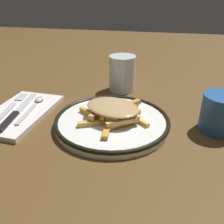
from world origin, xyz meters
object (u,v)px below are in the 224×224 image
(water_glass, at_px, (122,73))
(coffee_mug, at_px, (222,113))
(fries_heap, at_px, (113,111))
(napkin, at_px, (20,113))
(spoon, at_px, (35,105))
(knife, at_px, (16,113))
(fork, at_px, (11,107))
(plate, at_px, (112,121))

(water_glass, distance_m, coffee_mug, 0.32)
(fries_heap, bearing_deg, coffee_mug, 5.62)
(napkin, xyz_separation_m, spoon, (0.03, 0.03, 0.01))
(knife, height_order, coffee_mug, coffee_mug)
(spoon, distance_m, water_glass, 0.28)
(napkin, distance_m, fork, 0.03)
(fork, distance_m, water_glass, 0.33)
(fork, bearing_deg, coffee_mug, 2.23)
(fork, bearing_deg, napkin, -22.34)
(napkin, bearing_deg, water_glass, 44.96)
(spoon, xyz_separation_m, water_glass, (0.20, 0.19, 0.04))
(knife, relative_size, water_glass, 1.96)
(knife, xyz_separation_m, coffee_mug, (0.48, 0.05, 0.03))
(plate, distance_m, coffee_mug, 0.25)
(napkin, height_order, water_glass, water_glass)
(plate, height_order, spoon, spoon)
(plate, distance_m, knife, 0.24)
(knife, bearing_deg, fries_heap, 6.49)
(plate, bearing_deg, water_glass, 93.90)
(knife, bearing_deg, spoon, 66.97)
(napkin, height_order, coffee_mug, coffee_mug)
(plate, distance_m, water_glass, 0.23)
(fork, relative_size, coffee_mug, 1.55)
(napkin, relative_size, spoon, 1.52)
(plate, relative_size, fries_heap, 1.51)
(water_glass, bearing_deg, spoon, -136.48)
(fries_heap, height_order, napkin, fries_heap)
(knife, xyz_separation_m, spoon, (0.02, 0.05, 0.00))
(fork, xyz_separation_m, knife, (0.03, -0.03, 0.00))
(knife, distance_m, water_glass, 0.33)
(knife, height_order, spoon, spoon)
(napkin, distance_m, water_glass, 0.32)
(fries_heap, relative_size, fork, 1.02)
(plate, relative_size, coffee_mug, 2.37)
(spoon, bearing_deg, fries_heap, -6.97)
(coffee_mug, bearing_deg, fork, -177.77)
(plate, height_order, fries_heap, fries_heap)
(fries_heap, relative_size, spoon, 1.18)
(plate, relative_size, napkin, 1.17)
(fork, relative_size, knife, 0.84)
(plate, xyz_separation_m, spoon, (-0.21, 0.03, 0.01))
(napkin, bearing_deg, fork, 157.66)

